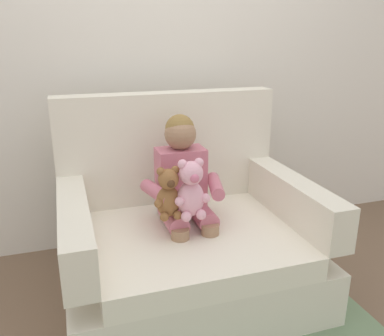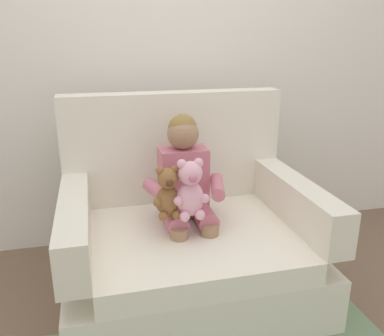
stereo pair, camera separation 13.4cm
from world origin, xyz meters
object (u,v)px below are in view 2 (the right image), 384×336
Objects in this scene: armchair at (187,238)px; seated_child at (186,185)px; plush_pink at (190,190)px; plush_brown at (168,193)px.

seated_child is at bearing 93.15° from armchair.
armchair reaches higher than seated_child.
seated_child is 2.71× the size of plush_pink.
plush_brown is at bearing -126.51° from seated_child.
plush_brown is 0.87× the size of plush_pink.
plush_pink is at bearing -93.39° from seated_child.
plush_brown is at bearing 175.64° from plush_pink.
plush_pink reaches higher than plush_brown.
plush_pink is (-0.02, -0.16, 0.34)m from armchair.
armchair is 4.92× the size of plush_brown.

